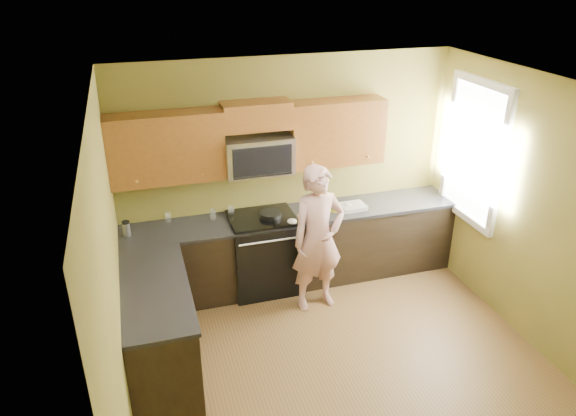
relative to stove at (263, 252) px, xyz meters
name	(u,v)px	position (x,y,z in m)	size (l,w,h in m)	color
floor	(346,371)	(0.40, -1.68, -0.47)	(4.00, 4.00, 0.00)	brown
ceiling	(362,96)	(0.40, -1.68, 2.23)	(4.00, 4.00, 0.00)	white
wall_back	(287,171)	(0.40, 0.32, 0.88)	(4.00, 4.00, 0.00)	olive
wall_left	(113,288)	(-1.60, -1.68, 0.88)	(4.00, 4.00, 0.00)	olive
wall_right	(545,221)	(2.40, -1.68, 0.88)	(4.00, 4.00, 0.00)	olive
cabinet_back_run	(294,249)	(0.40, 0.02, -0.03)	(4.00, 0.60, 0.88)	black
cabinet_left_run	(159,329)	(-1.30, -1.08, -0.03)	(0.60, 1.60, 0.88)	black
countertop_back	(295,216)	(0.40, 0.01, 0.43)	(4.00, 0.62, 0.04)	black
countertop_left	(155,288)	(-1.29, -1.08, 0.43)	(0.62, 1.60, 0.04)	black
stove	(263,252)	(0.00, 0.00, 0.00)	(0.76, 0.65, 0.95)	black
microwave	(258,172)	(0.00, 0.12, 0.97)	(0.76, 0.40, 0.42)	silver
upper_cab_left	(169,181)	(-0.99, 0.16, 0.97)	(1.22, 0.33, 0.75)	brown
upper_cab_right	(335,163)	(0.94, 0.16, 0.97)	(1.12, 0.33, 0.75)	brown
upper_cab_over_mw	(256,115)	(0.00, 0.16, 1.62)	(0.76, 0.33, 0.30)	brown
window	(474,152)	(2.38, -0.48, 1.17)	(0.06, 1.06, 1.66)	white
woman	(318,239)	(0.50, -0.53, 0.38)	(0.62, 0.41, 1.70)	#CB6865
frying_pan	(271,217)	(0.09, -0.03, 0.47)	(0.25, 0.44, 0.06)	black
butter_tub	(334,211)	(0.87, -0.04, 0.45)	(0.12, 0.12, 0.08)	yellow
toast_slice	(302,216)	(0.46, -0.09, 0.45)	(0.11, 0.11, 0.01)	#B27F47
napkin_a	(292,222)	(0.29, -0.23, 0.48)	(0.11, 0.12, 0.06)	silver
napkin_b	(347,206)	(1.05, -0.01, 0.48)	(0.12, 0.13, 0.07)	silver
dish_towel	(353,207)	(1.11, -0.04, 0.47)	(0.30, 0.24, 0.05)	silver
travel_mug	(127,236)	(-1.50, 0.01, 0.45)	(0.08, 0.08, 0.18)	silver
glass_a	(168,217)	(-1.04, 0.23, 0.51)	(0.07, 0.07, 0.12)	silver
glass_b	(213,214)	(-0.54, 0.17, 0.51)	(0.07, 0.07, 0.12)	silver
glass_c	(231,211)	(-0.32, 0.19, 0.51)	(0.07, 0.07, 0.12)	silver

